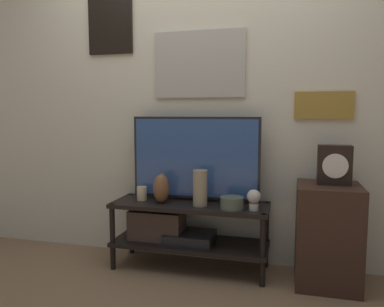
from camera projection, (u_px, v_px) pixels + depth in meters
name	position (u px, v px, depth m)	size (l,w,h in m)	color
ground_plane	(181.00, 281.00, 2.62)	(12.00, 12.00, 0.00)	#846647
wall_back	(198.00, 90.00, 2.95)	(6.40, 0.08, 2.70)	beige
media_console	(178.00, 226.00, 2.84)	(1.17, 0.40, 0.50)	black
television	(195.00, 158.00, 2.84)	(0.98, 0.05, 0.64)	black
vase_urn_stoneware	(161.00, 188.00, 2.80)	(0.12, 0.14, 0.22)	brown
vase_tall_ceramic	(200.00, 188.00, 2.70)	(0.10, 0.10, 0.26)	tan
vase_wide_bowl	(232.00, 203.00, 2.62)	(0.16, 0.16, 0.09)	#4C5647
candle_jar	(142.00, 193.00, 2.89)	(0.08, 0.08, 0.11)	beige
decorative_bust	(254.00, 198.00, 2.58)	(0.10, 0.10, 0.15)	beige
side_table	(328.00, 235.00, 2.55)	(0.42, 0.43, 0.69)	#382319
mantel_clock	(334.00, 165.00, 2.52)	(0.22, 0.11, 0.27)	black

